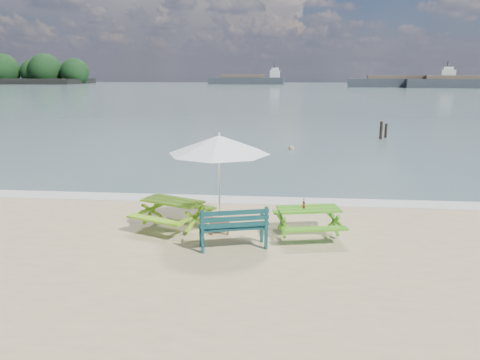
# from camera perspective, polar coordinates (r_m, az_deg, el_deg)

# --- Properties ---
(sea) EXTENTS (300.00, 300.00, 0.00)m
(sea) POSITION_cam_1_polar(r_m,az_deg,el_deg) (94.19, 5.14, 10.69)
(sea) COLOR slate
(sea) RESTS_ON ground
(foam_strip) EXTENTS (22.00, 0.90, 0.01)m
(foam_strip) POSITION_cam_1_polar(r_m,az_deg,el_deg) (14.25, 2.28, -2.48)
(foam_strip) COLOR silver
(foam_strip) RESTS_ON ground
(picnic_table_left) EXTENTS (2.07, 2.16, 0.73)m
(picnic_table_left) POSITION_cam_1_polar(r_m,az_deg,el_deg) (11.79, -8.17, -4.20)
(picnic_table_left) COLOR #79BA1C
(picnic_table_left) RESTS_ON ground
(picnic_table_right) EXTENTS (1.74, 1.87, 0.69)m
(picnic_table_right) POSITION_cam_1_polar(r_m,az_deg,el_deg) (11.26, 8.31, -5.14)
(picnic_table_right) COLOR #439817
(picnic_table_right) RESTS_ON ground
(park_bench) EXTENTS (1.58, 0.89, 0.93)m
(park_bench) POSITION_cam_1_polar(r_m,az_deg,el_deg) (10.45, -0.85, -6.72)
(park_bench) COLOR #0E393C
(park_bench) RESTS_ON ground
(side_table) EXTENTS (0.52, 0.52, 0.31)m
(side_table) POSITION_cam_1_polar(r_m,az_deg,el_deg) (11.43, -2.47, -5.62)
(side_table) COLOR brown
(side_table) RESTS_ON ground
(patio_umbrella) EXTENTS (2.62, 2.62, 2.38)m
(patio_umbrella) POSITION_cam_1_polar(r_m,az_deg,el_deg) (10.95, -2.58, 4.34)
(patio_umbrella) COLOR silver
(patio_umbrella) RESTS_ON ground
(beer_bottle) EXTENTS (0.06, 0.06, 0.24)m
(beer_bottle) POSITION_cam_1_polar(r_m,az_deg,el_deg) (11.07, 7.78, -3.06)
(beer_bottle) COLOR #8D4414
(beer_bottle) RESTS_ON picnic_table_right
(swimmer) EXTENTS (0.61, 0.44, 1.56)m
(swimmer) POSITION_cam_1_polar(r_m,az_deg,el_deg) (23.80, 6.16, 2.35)
(swimmer) COLOR tan
(swimmer) RESTS_ON ground
(mooring_pilings) EXTENTS (0.56, 0.76, 1.22)m
(mooring_pilings) POSITION_cam_1_polar(r_m,az_deg,el_deg) (28.75, 17.03, 5.61)
(mooring_pilings) COLOR black
(mooring_pilings) RESTS_ON ground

